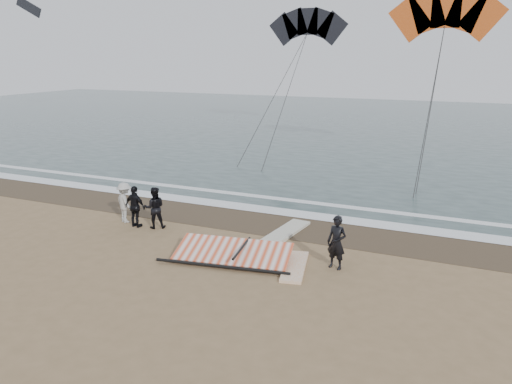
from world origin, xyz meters
TOP-DOWN VIEW (x-y plane):
  - ground at (0.00, 0.00)m, footprint 120.00×120.00m
  - sea at (0.00, 33.00)m, footprint 120.00×54.00m
  - wet_sand at (0.00, 4.50)m, footprint 120.00×2.80m
  - foam_near at (0.00, 5.90)m, footprint 120.00×0.90m
  - foam_far at (0.00, 7.60)m, footprint 120.00×0.45m
  - man_main at (3.14, 1.46)m, footprint 0.67×0.52m
  - board_white at (2.02, 0.99)m, footprint 1.09×2.31m
  - board_cream at (0.76, 3.66)m, footprint 1.01×2.71m
  - trio_cluster at (-4.61, 2.32)m, footprint 2.44×1.03m
  - sail_rig at (0.02, 0.90)m, footprint 4.11×2.22m
  - kite_red at (4.53, 17.67)m, footprint 6.53×3.96m
  - kite_dark at (-6.18, 27.10)m, footprint 7.07×7.65m

SIDE VIEW (x-z plane):
  - ground at x=0.00m, z-range 0.00..0.00m
  - wet_sand at x=0.00m, z-range 0.00..0.01m
  - sea at x=0.00m, z-range 0.00..0.02m
  - foam_near at x=0.00m, z-range 0.02..0.03m
  - foam_far at x=0.00m, z-range 0.02..0.03m
  - board_white at x=2.02m, z-range 0.00..0.09m
  - board_cream at x=0.76m, z-range 0.00..0.11m
  - sail_rig at x=0.02m, z-range -0.05..0.44m
  - trio_cluster at x=-4.61m, z-range 0.00..1.55m
  - man_main at x=3.14m, z-range 0.00..1.62m
  - kite_red at x=4.53m, z-range 2.57..13.41m
  - kite_dark at x=-6.18m, z-range -0.52..16.60m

